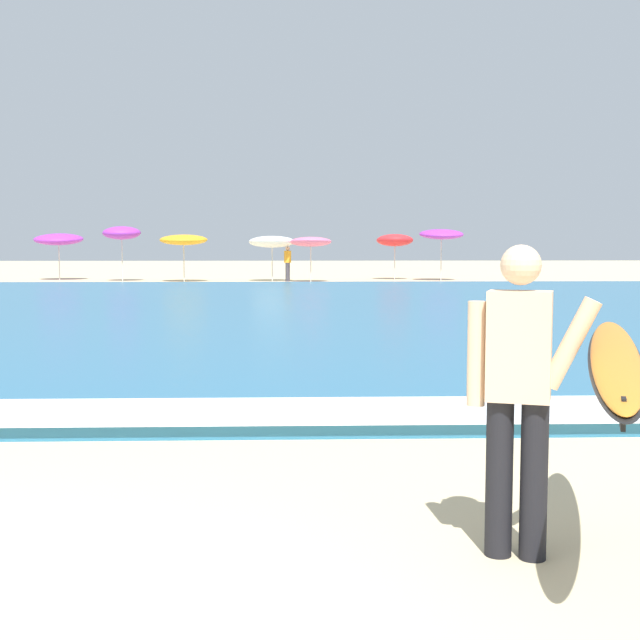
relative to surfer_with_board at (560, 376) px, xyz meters
name	(u,v)px	position (x,y,z in m)	size (l,w,h in m)	color
sea	(224,310)	(-3.11, 16.96, -0.95)	(120.00, 28.00, 0.14)	teal
surf_foam	(115,412)	(-3.11, 3.56, -0.88)	(120.00, 1.34, 0.01)	white
surfer_with_board	(560,376)	(0.00, 0.00, 0.00)	(1.25, 2.32, 1.73)	black
beach_umbrella_0	(59,239)	(-12.32, 36.22, 0.88)	(2.26, 2.29, 2.25)	beige
beach_umbrella_1	(122,233)	(-9.08, 34.69, 1.16)	(1.70, 1.73, 2.52)	beige
beach_umbrella_2	(184,240)	(-6.23, 34.14, 0.84)	(2.12, 2.14, 2.14)	beige
beach_umbrella_3	(272,242)	(-2.30, 34.54, 0.76)	(2.10, 2.13, 2.09)	beige
beach_umbrella_4	(311,242)	(-0.57, 33.73, 0.76)	(1.85, 1.87, 2.06)	beige
beach_umbrella_5	(395,240)	(3.48, 36.19, 0.83)	(1.73, 1.76, 2.19)	beige
beach_umbrella_6	(441,234)	(5.46, 34.89, 1.10)	(2.03, 2.06, 2.44)	beige
beachgoer_near_row_left	(288,263)	(-1.60, 34.39, -0.18)	(0.32, 0.20, 1.58)	#383842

